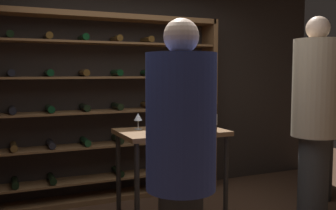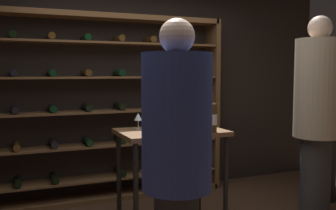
# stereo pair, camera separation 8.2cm
# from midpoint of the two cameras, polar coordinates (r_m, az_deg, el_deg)

# --- Properties ---
(back_wall) EXTENTS (5.84, 0.10, 2.83)m
(back_wall) POSITION_cam_midpoint_polar(r_m,az_deg,el_deg) (4.82, -7.86, 3.68)
(back_wall) COLOR black
(back_wall) RESTS_ON ground
(wine_rack) EXTENTS (2.96, 0.32, 2.18)m
(wine_rack) POSITION_cam_midpoint_polar(r_m,az_deg,el_deg) (4.56, -10.73, -0.51)
(wine_rack) COLOR brown
(wine_rack) RESTS_ON ground
(tasting_table) EXTENTS (0.94, 0.62, 0.99)m
(tasting_table) POSITION_cam_midpoint_polar(r_m,az_deg,el_deg) (3.50, -0.22, -5.99)
(tasting_table) COLOR brown
(tasting_table) RESTS_ON ground
(person_guest_blue_shirt) EXTENTS (0.44, 0.44, 1.84)m
(person_guest_blue_shirt) POSITION_cam_midpoint_polar(r_m,az_deg,el_deg) (2.41, 0.95, -7.13)
(person_guest_blue_shirt) COLOR black
(person_guest_blue_shirt) RESTS_ON ground
(person_bystander_dark_jacket) EXTENTS (0.46, 0.45, 2.05)m
(person_bystander_dark_jacket) POSITION_cam_midpoint_polar(r_m,az_deg,el_deg) (4.03, 20.46, -0.80)
(person_bystander_dark_jacket) COLOR #303030
(person_bystander_dark_jacket) RESTS_ON ground
(person_guest_khaki) EXTENTS (0.41, 0.42, 1.88)m
(person_guest_khaki) POSITION_cam_midpoint_polar(r_m,az_deg,el_deg) (4.86, 21.47, -1.06)
(person_guest_khaki) COLOR black
(person_guest_khaki) RESTS_ON ground
(wine_bottle_amber_reserve) EXTENTS (0.09, 0.09, 0.39)m
(wine_bottle_amber_reserve) POSITION_cam_midpoint_polar(r_m,az_deg,el_deg) (3.37, 5.90, -1.65)
(wine_bottle_amber_reserve) COLOR #4C3314
(wine_bottle_amber_reserve) RESTS_ON tasting_table
(wine_bottle_green_slim) EXTENTS (0.07, 0.07, 0.37)m
(wine_bottle_green_slim) POSITION_cam_midpoint_polar(r_m,az_deg,el_deg) (3.34, 0.17, -1.75)
(wine_bottle_green_slim) COLOR black
(wine_bottle_green_slim) RESTS_ON tasting_table
(wine_glass_stemmed_left) EXTENTS (0.08, 0.08, 0.15)m
(wine_glass_stemmed_left) POSITION_cam_midpoint_polar(r_m,az_deg,el_deg) (3.51, -5.13, -1.88)
(wine_glass_stemmed_left) COLOR silver
(wine_glass_stemmed_left) RESTS_ON tasting_table
(wine_glass_stemmed_right) EXTENTS (0.07, 0.07, 0.14)m
(wine_glass_stemmed_right) POSITION_cam_midpoint_polar(r_m,az_deg,el_deg) (3.74, 1.58, -1.62)
(wine_glass_stemmed_right) COLOR silver
(wine_glass_stemmed_right) RESTS_ON tasting_table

